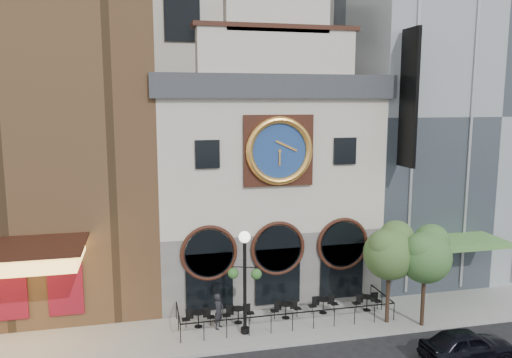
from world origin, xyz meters
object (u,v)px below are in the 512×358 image
Objects in this scene: tree_left at (426,253)px; bistro_4 at (367,302)px; bistro_3 at (323,305)px; car_right at (467,345)px; tree_right at (390,250)px; bistro_1 at (238,314)px; bistro_2 at (286,309)px; pedestrian at (219,311)px; bistro_0 at (198,318)px; lamppost at (245,271)px.

bistro_4 is at bearing 131.06° from tree_left.
bistro_3 is 7.15m from car_right.
bistro_3 is 0.32× the size of tree_left.
bistro_3 is 4.59m from tree_right.
bistro_2 is at bearing -0.22° from bistro_1.
bistro_2 is 0.32× the size of tree_left.
bistro_4 is at bearing 19.22° from car_right.
pedestrian is at bearing 172.02° from tree_right.
car_right is 0.82× the size of tree_left.
tree_left is at bearing -14.38° from bistro_1.
pedestrian reaches higher than bistro_2.
bistro_1 is at bearing 0.53° from bistro_0.
bistro_1 is 9.59m from tree_left.
bistro_4 is 3.60m from tree_right.
bistro_1 is (1.98, 0.02, 0.00)m from bistro_0.
bistro_1 is 0.91× the size of pedestrian.
tree_right is (-1.50, 0.70, 0.07)m from tree_left.
bistro_2 is 2.06m from bistro_3.
car_right reaches higher than bistro_0.
pedestrian is at bearing -21.04° from bistro_0.
tree_right reaches higher than bistro_4.
bistro_4 is at bearing 27.91° from lamppost.
tree_right is at bearing -17.69° from bistro_2.
lamppost reaches higher than bistro_0.
tree_right is at bearing 21.16° from car_right.
pedestrian is (-1.04, -0.38, 0.40)m from bistro_1.
bistro_2 is 0.39× the size of car_right.
car_right is at bearing -40.42° from bistro_2.
bistro_0 is 0.31× the size of tree_right.
bistro_1 is 2.45m from bistro_2.
bistro_4 is 7.91m from pedestrian.
tree_left is at bearing -29.10° from bistro_3.
bistro_0 is 0.32× the size of tree_left.
lamppost is 7.21m from tree_right.
pedestrian is at bearing 169.23° from tree_left.
tree_left is (10.75, -2.23, 3.19)m from bistro_0.
bistro_0 and bistro_3 have the same top height.
bistro_2 and bistro_4 have the same top height.
bistro_1 is 2.85m from lamppost.
tree_right is at bearing 155.01° from tree_left.
lamppost is at bearing -28.85° from bistro_0.
bistro_0 is 1.09m from pedestrian.
tree_right reaches higher than tree_left.
lamppost is at bearing -85.40° from bistro_1.
bistro_0 is 3.52m from lamppost.
bistro_1 and bistro_3 have the same top height.
bistro_1 is 10.47m from car_right.
tree_right is (0.40, -1.49, 3.26)m from bistro_4.
pedestrian is at bearing -173.89° from bistro_2.
bistro_4 is (2.36, -0.19, 0.00)m from bistro_3.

